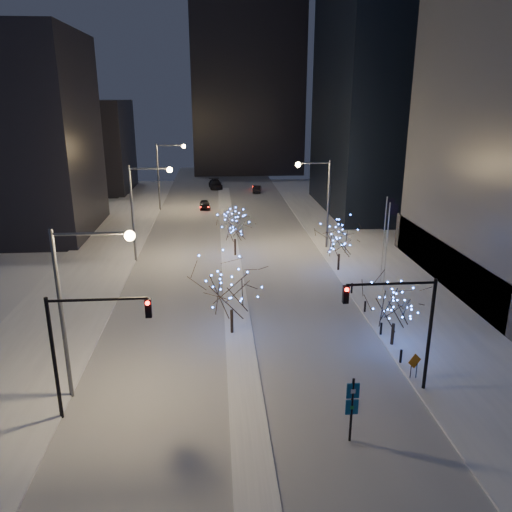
{
  "coord_description": "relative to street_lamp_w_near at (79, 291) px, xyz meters",
  "views": [
    {
      "loc": [
        -1.41,
        -23.75,
        16.52
      ],
      "look_at": [
        1.5,
        12.17,
        5.0
      ],
      "focal_mm": 35.0,
      "sensor_mm": 36.0,
      "label": 1
    }
  ],
  "objects": [
    {
      "name": "traffic_signal_west",
      "position": [
        0.5,
        -2.0,
        -1.74
      ],
      "size": [
        5.26,
        0.43,
        7.0
      ],
      "color": "black",
      "rests_on": "ground"
    },
    {
      "name": "holiday_tree_median_near",
      "position": [
        8.44,
        7.2,
        -2.67
      ],
      "size": [
        6.38,
        6.38,
        5.96
      ],
      "color": "black",
      "rests_on": "median"
    },
    {
      "name": "street_lamp_w_near",
      "position": [
        0.0,
        0.0,
        0.0
      ],
      "size": [
        4.4,
        0.56,
        10.0
      ],
      "color": "#595E66",
      "rests_on": "ground"
    },
    {
      "name": "median",
      "position": [
        8.94,
        28.0,
        -6.42
      ],
      "size": [
        2.0,
        80.0,
        0.15
      ],
      "primitive_type": "cube",
      "color": "white",
      "rests_on": "ground"
    },
    {
      "name": "bollards",
      "position": [
        19.14,
        8.0,
        -5.9
      ],
      "size": [
        0.16,
        12.16,
        0.9
      ],
      "color": "black",
      "rests_on": "east_sidewalk"
    },
    {
      "name": "wayfinding_sign",
      "position": [
        13.93,
        -5.13,
        -4.31
      ],
      "size": [
        0.63,
        0.12,
        3.56
      ],
      "rotation": [
        0.0,
        0.0,
        0.0
      ],
      "color": "black",
      "rests_on": "ground"
    },
    {
      "name": "filler_west_far",
      "position": [
        -17.06,
        68.0,
        1.5
      ],
      "size": [
        18.0,
        16.0,
        16.0
      ],
      "primitive_type": "cube",
      "color": "black",
      "rests_on": "ground"
    },
    {
      "name": "east_sidewalk",
      "position": [
        23.94,
        18.0,
        -6.42
      ],
      "size": [
        10.0,
        90.0,
        0.15
      ],
      "primitive_type": "cube",
      "color": "white",
      "rests_on": "ground"
    },
    {
      "name": "horizon_block",
      "position": [
        14.94,
        90.0,
        14.5
      ],
      "size": [
        24.0,
        14.0,
        42.0
      ],
      "primitive_type": "cube",
      "color": "black",
      "rests_on": "ground"
    },
    {
      "name": "car_near",
      "position": [
        5.72,
        50.34,
        -5.84
      ],
      "size": [
        1.73,
        3.92,
        1.31
      ],
      "primitive_type": "imported",
      "rotation": [
        0.0,
        0.0,
        0.05
      ],
      "color": "black",
      "rests_on": "ground"
    },
    {
      "name": "street_lamp_w_mid",
      "position": [
        0.0,
        25.0,
        0.0
      ],
      "size": [
        4.4,
        0.56,
        10.0
      ],
      "color": "#595E66",
      "rests_on": "ground"
    },
    {
      "name": "construction_sign",
      "position": [
        19.24,
        0.11,
        -5.34
      ],
      "size": [
        0.96,
        0.41,
        1.68
      ],
      "rotation": [
        0.0,
        0.0,
        0.38
      ],
      "color": "black",
      "rests_on": "east_sidewalk"
    },
    {
      "name": "ground",
      "position": [
        8.94,
        -2.0,
        -6.5
      ],
      "size": [
        160.0,
        160.0,
        0.0
      ],
      "primitive_type": "plane",
      "color": "white",
      "rests_on": "ground"
    },
    {
      "name": "road",
      "position": [
        8.94,
        33.0,
        -6.49
      ],
      "size": [
        20.0,
        130.0,
        0.02
      ],
      "primitive_type": "cube",
      "color": "#ABAFBA",
      "rests_on": "ground"
    },
    {
      "name": "holiday_tree_plaza_near",
      "position": [
        19.44,
        4.49,
        -3.37
      ],
      "size": [
        4.1,
        4.1,
        4.71
      ],
      "color": "black",
      "rests_on": "east_sidewalk"
    },
    {
      "name": "car_mid",
      "position": [
        14.94,
        63.59,
        -5.86
      ],
      "size": [
        1.95,
        4.03,
        1.27
      ],
      "primitive_type": "imported",
      "rotation": [
        0.0,
        0.0,
        2.98
      ],
      "color": "black",
      "rests_on": "ground"
    },
    {
      "name": "car_far",
      "position": [
        7.44,
        68.37,
        -5.69
      ],
      "size": [
        2.78,
        5.75,
        1.61
      ],
      "primitive_type": "imported",
      "rotation": [
        0.0,
        0.0,
        0.09
      ],
      "color": "black",
      "rests_on": "ground"
    },
    {
      "name": "street_lamp_east",
      "position": [
        19.02,
        28.0,
        -0.05
      ],
      "size": [
        3.9,
        0.56,
        10.0
      ],
      "color": "#595E66",
      "rests_on": "ground"
    },
    {
      "name": "street_lamp_w_far",
      "position": [
        0.0,
        50.0,
        0.0
      ],
      "size": [
        4.4,
        0.56,
        10.0
      ],
      "color": "#595E66",
      "rests_on": "ground"
    },
    {
      "name": "flagpoles",
      "position": [
        22.3,
        15.25,
        -1.7
      ],
      "size": [
        1.35,
        2.6,
        8.0
      ],
      "color": "silver",
      "rests_on": "east_sidewalk"
    },
    {
      "name": "holiday_tree_median_far",
      "position": [
        9.44,
        25.82,
        -3.03
      ],
      "size": [
        4.72,
        4.72,
        5.15
      ],
      "color": "black",
      "rests_on": "median"
    },
    {
      "name": "holiday_tree_plaza_far",
      "position": [
        19.44,
        20.16,
        -3.16
      ],
      "size": [
        4.36,
        4.36,
        5.07
      ],
      "color": "black",
      "rests_on": "east_sidewalk"
    },
    {
      "name": "west_sidewalk",
      "position": [
        -5.06,
        18.0,
        -6.42
      ],
      "size": [
        8.0,
        90.0,
        0.15
      ],
      "primitive_type": "cube",
      "color": "white",
      "rests_on": "ground"
    },
    {
      "name": "traffic_signal_east",
      "position": [
        17.88,
        -1.0,
        -1.74
      ],
      "size": [
        5.26,
        0.43,
        7.0
      ],
      "color": "black",
      "rests_on": "ground"
    }
  ]
}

